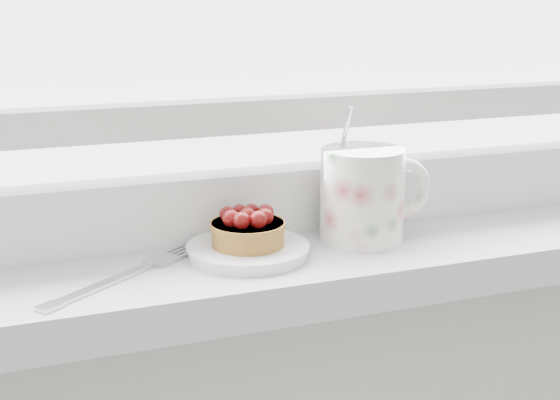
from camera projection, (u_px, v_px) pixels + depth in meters
name	position (u px, v px, depth m)	size (l,w,h in m)	color
saucer	(248.00, 251.00, 0.78)	(0.12, 0.12, 0.01)	white
raspberry_tart	(248.00, 229.00, 0.77)	(0.08, 0.08, 0.04)	brown
floral_mug	(365.00, 193.00, 0.82)	(0.13, 0.09, 0.14)	white
fork	(124.00, 276.00, 0.72)	(0.17, 0.13, 0.00)	silver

